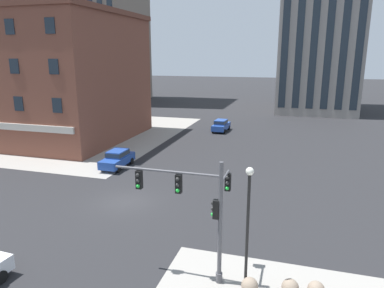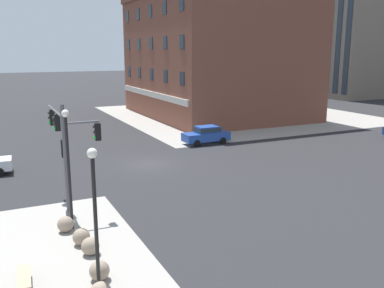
# 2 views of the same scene
# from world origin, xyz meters

# --- Properties ---
(ground_plane) EXTENTS (320.00, 320.00, 0.00)m
(ground_plane) POSITION_xyz_m (0.00, 0.00, 0.00)
(ground_plane) COLOR #262628
(sidewalk_far_corner) EXTENTS (32.00, 32.00, 0.02)m
(sidewalk_far_corner) POSITION_xyz_m (-20.00, 20.00, 0.00)
(sidewalk_far_corner) COLOR gray
(sidewalk_far_corner) RESTS_ON ground
(traffic_signal_main) EXTENTS (5.36, 2.09, 6.03)m
(traffic_signal_main) POSITION_xyz_m (7.73, -7.33, 3.81)
(traffic_signal_main) COLOR #4C4C51
(traffic_signal_main) RESTS_ON ground
(bollard_sphere_curb_a) EXTENTS (0.78, 0.78, 0.78)m
(bollard_sphere_curb_a) POSITION_xyz_m (10.25, -7.97, 0.39)
(bollard_sphere_curb_a) COLOR gray
(bollard_sphere_curb_a) RESTS_ON ground
(bollard_sphere_curb_b) EXTENTS (0.78, 0.78, 0.78)m
(bollard_sphere_curb_b) POSITION_xyz_m (12.02, -7.57, 0.39)
(bollard_sphere_curb_b) COLOR gray
(bollard_sphere_curb_b) RESTS_ON ground
(bollard_sphere_curb_c) EXTENTS (0.78, 0.78, 0.78)m
(bollard_sphere_curb_c) POSITION_xyz_m (13.14, -7.41, 0.39)
(bollard_sphere_curb_c) COLOR gray
(bollard_sphere_curb_c) RESTS_ON ground
(bollard_sphere_curb_d) EXTENTS (0.78, 0.78, 0.78)m
(bollard_sphere_curb_d) POSITION_xyz_m (15.36, -7.54, 0.39)
(bollard_sphere_curb_d) COLOR gray
(bollard_sphere_curb_d) RESTS_ON ground
(bench_near_signal) EXTENTS (1.83, 0.60, 0.49)m
(bench_near_signal) POSITION_xyz_m (14.72, -10.19, 0.33)
(bench_near_signal) COLOR tan
(bench_near_signal) RESTS_ON ground
(street_lamp_corner_near) EXTENTS (0.36, 0.36, 5.92)m
(street_lamp_corner_near) POSITION_xyz_m (10.00, -7.61, 3.67)
(street_lamp_corner_near) COLOR black
(street_lamp_corner_near) RESTS_ON ground
(street_lamp_mid_sidewalk) EXTENTS (0.36, 0.36, 5.36)m
(street_lamp_mid_sidewalk) POSITION_xyz_m (16.09, -7.74, 3.36)
(street_lamp_mid_sidewalk) COLOR black
(street_lamp_mid_sidewalk) RESTS_ON ground
(car_main_northbound_far) EXTENTS (1.91, 4.41, 1.68)m
(car_main_northbound_far) POSITION_xyz_m (-4.63, 7.45, 0.92)
(car_main_northbound_far) COLOR #23479E
(car_main_northbound_far) RESTS_ON ground
(storefront_block_near_corner) EXTENTS (23.94, 18.74, 15.85)m
(storefront_block_near_corner) POSITION_xyz_m (-20.74, 17.15, 7.94)
(storefront_block_near_corner) COLOR brown
(storefront_block_near_corner) RESTS_ON ground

